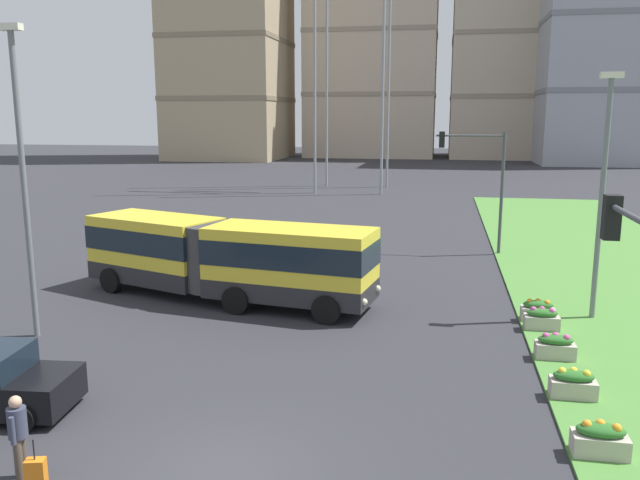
{
  "coord_description": "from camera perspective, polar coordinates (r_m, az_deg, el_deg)",
  "views": [
    {
      "loc": [
        4.06,
        -11.0,
        6.95
      ],
      "look_at": [
        -0.47,
        12.99,
        2.2
      ],
      "focal_mm": 36.05,
      "sensor_mm": 36.0,
      "label": 1
    }
  ],
  "objects": [
    {
      "name": "ground_plane",
      "position": [
        13.63,
        -8.74,
        -19.79
      ],
      "size": [
        260.0,
        260.0,
        0.0
      ],
      "primitive_type": "plane",
      "color": "#2D2D33"
    },
    {
      "name": "articulated_bus",
      "position": [
        24.61,
        -8.52,
        -1.54
      ],
      "size": [
        12.02,
        5.33,
        3.0
      ],
      "color": "yellow",
      "rests_on": "ground"
    },
    {
      "name": "pedestrian_crossing",
      "position": [
        14.04,
        -25.23,
        -15.17
      ],
      "size": [
        0.36,
        0.56,
        1.74
      ],
      "color": "#4C4238",
      "rests_on": "ground"
    },
    {
      "name": "rolling_suitcase",
      "position": [
        13.96,
        -23.91,
        -18.38
      ],
      "size": [
        0.41,
        0.33,
        0.97
      ],
      "color": "orange",
      "rests_on": "ground"
    },
    {
      "name": "flower_planter_0",
      "position": [
        14.93,
        23.62,
        -15.88
      ],
      "size": [
        1.1,
        0.56,
        0.74
      ],
      "color": "#B7AD9E",
      "rests_on": "grass_median"
    },
    {
      "name": "flower_planter_1",
      "position": [
        17.46,
        21.56,
        -11.74
      ],
      "size": [
        1.1,
        0.56,
        0.74
      ],
      "color": "#B7AD9E",
      "rests_on": "grass_median"
    },
    {
      "name": "flower_planter_2",
      "position": [
        19.89,
        20.16,
        -8.84
      ],
      "size": [
        1.1,
        0.56,
        0.74
      ],
      "color": "#B7AD9E",
      "rests_on": "grass_median"
    },
    {
      "name": "flower_planter_3",
      "position": [
        22.33,
        19.1,
        -6.6
      ],
      "size": [
        1.1,
        0.56,
        0.74
      ],
      "color": "#B7AD9E",
      "rests_on": "grass_median"
    },
    {
      "name": "flower_planter_4",
      "position": [
        23.22,
        18.77,
        -5.91
      ],
      "size": [
        1.1,
        0.56,
        0.74
      ],
      "color": "#B7AD9E",
      "rests_on": "grass_median"
    },
    {
      "name": "traffic_light_far_right",
      "position": [
        33.17,
        14.09,
        5.92
      ],
      "size": [
        3.41,
        0.28,
        6.16
      ],
      "color": "#474C51",
      "rests_on": "ground"
    },
    {
      "name": "streetlight_left",
      "position": [
        21.68,
        -24.87,
        5.48
      ],
      "size": [
        0.7,
        0.28,
        9.59
      ],
      "color": "slate",
      "rests_on": "ground"
    },
    {
      "name": "streetlight_median",
      "position": [
        23.42,
        23.79,
        4.33
      ],
      "size": [
        0.7,
        0.28,
        8.33
      ],
      "color": "slate",
      "rests_on": "ground"
    },
    {
      "name": "apartment_tower_westcentre",
      "position": [
        113.19,
        4.69,
        17.6
      ],
      "size": [
        21.51,
        14.94,
        39.96
      ],
      "color": "#C6B299",
      "rests_on": "ground"
    },
    {
      "name": "apartment_tower_centre",
      "position": [
        115.0,
        15.76,
        19.11
      ],
      "size": [
        15.16,
        18.14,
        47.81
      ],
      "color": "#C6B299",
      "rests_on": "ground"
    },
    {
      "name": "apartment_tower_eastcentre",
      "position": [
        104.99,
        24.22,
        17.18
      ],
      "size": [
        18.33,
        18.19,
        39.79
      ],
      "color": "#9EA3AD",
      "rests_on": "ground"
    },
    {
      "name": "transmission_pylon",
      "position": [
        61.32,
        3.03,
        19.76
      ],
      "size": [
        9.0,
        6.24,
        29.74
      ],
      "color": "gray",
      "rests_on": "ground"
    }
  ]
}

